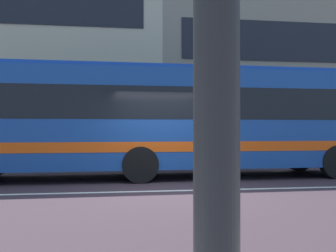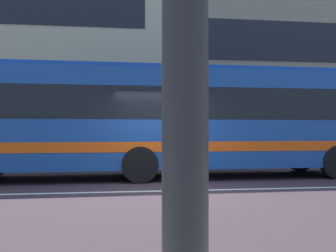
# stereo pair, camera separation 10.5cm
# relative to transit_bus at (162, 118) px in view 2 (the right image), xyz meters

# --- Properties ---
(ground_plane) EXTENTS (160.00, 160.00, 0.00)m
(ground_plane) POSITION_rel_transit_bus_xyz_m (-0.13, -2.64, -1.83)
(ground_plane) COLOR #3B2B32
(lane_centre_line) EXTENTS (60.00, 0.16, 0.01)m
(lane_centre_line) POSITION_rel_transit_bus_xyz_m (-0.13, -2.64, -1.82)
(lane_centre_line) COLOR silver
(lane_centre_line) RESTS_ON ground_plane
(transit_bus) EXTENTS (12.25, 2.79, 3.31)m
(transit_bus) POSITION_rel_transit_bus_xyz_m (0.00, 0.00, 0.00)
(transit_bus) COLOR navy
(transit_bus) RESTS_ON ground_plane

